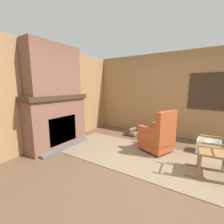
# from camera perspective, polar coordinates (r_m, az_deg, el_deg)

# --- Properties ---
(ground_plane) EXTENTS (14.00, 14.00, 0.00)m
(ground_plane) POSITION_cam_1_polar(r_m,az_deg,el_deg) (3.03, 9.18, -20.72)
(ground_plane) COLOR brown
(wood_panel_wall_left) EXTENTS (0.06, 5.40, 2.54)m
(wood_panel_wall_left) POSITION_cam_1_polar(r_m,az_deg,el_deg) (4.19, -22.72, 5.45)
(wood_panel_wall_left) COLOR #9E7247
(wood_panel_wall_left) RESTS_ON ground
(wood_panel_wall_back) EXTENTS (5.40, 0.09, 2.54)m
(wood_panel_wall_back) POSITION_cam_1_polar(r_m,az_deg,el_deg) (4.95, 20.98, 6.14)
(wood_panel_wall_back) COLOR #9E7247
(wood_panel_wall_back) RESTS_ON ground
(fireplace_hearth) EXTENTS (0.65, 1.66, 1.32)m
(fireplace_hearth) POSITION_cam_1_polar(r_m,az_deg,el_deg) (4.07, -20.01, -3.30)
(fireplace_hearth) COLOR brown
(fireplace_hearth) RESTS_ON ground
(chimney_breast) EXTENTS (0.39, 1.37, 1.21)m
(chimney_breast) POSITION_cam_1_polar(r_m,az_deg,el_deg) (4.00, -21.19, 14.69)
(chimney_breast) COLOR brown
(chimney_breast) RESTS_ON fireplace_hearth
(area_rug) EXTENTS (3.48, 1.60, 0.01)m
(area_rug) POSITION_cam_1_polar(r_m,az_deg,el_deg) (3.57, 7.91, -15.60)
(area_rug) COLOR #7A664C
(area_rug) RESTS_ON ground
(armchair) EXTENTS (0.83, 0.80, 1.00)m
(armchair) POSITION_cam_1_polar(r_m,az_deg,el_deg) (3.69, 16.96, -9.13)
(armchair) COLOR #A84723
(armchair) RESTS_ON ground
(rocking_chair) EXTENTS (0.83, 0.51, 1.34)m
(rocking_chair) POSITION_cam_1_polar(r_m,az_deg,el_deg) (3.13, 35.02, -12.50)
(rocking_chair) COLOR olive
(rocking_chair) RESTS_ON ground
(firewood_stack) EXTENTS (0.45, 0.45, 0.24)m
(firewood_stack) POSITION_cam_1_polar(r_m,az_deg,el_deg) (4.85, 7.79, -7.61)
(firewood_stack) COLOR brown
(firewood_stack) RESTS_ON ground
(laundry_basket) EXTENTS (0.49, 0.41, 0.32)m
(laundry_basket) POSITION_cam_1_polar(r_m,az_deg,el_deg) (4.16, 32.81, -11.08)
(laundry_basket) COLOR white
(laundry_basket) RESTS_ON ground
(oil_lamp_vase) EXTENTS (0.11, 0.11, 0.22)m
(oil_lamp_vase) POSITION_cam_1_polar(r_m,az_deg,el_deg) (3.79, -26.09, 6.71)
(oil_lamp_vase) COLOR #B24C42
(oil_lamp_vase) RESTS_ON fireplace_hearth
(storage_case) EXTENTS (0.14, 0.22, 0.15)m
(storage_case) POSITION_cam_1_polar(r_m,az_deg,el_deg) (4.21, -17.79, 7.36)
(storage_case) COLOR brown
(storage_case) RESTS_ON fireplace_hearth
(decorative_plate_on_mantel) EXTENTS (0.07, 0.27, 0.27)m
(decorative_plate_on_mantel) POSITION_cam_1_polar(r_m,az_deg,el_deg) (4.04, -21.28, 7.92)
(decorative_plate_on_mantel) COLOR red
(decorative_plate_on_mantel) RESTS_ON fireplace_hearth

